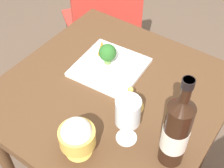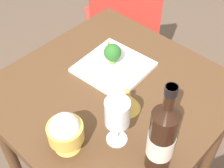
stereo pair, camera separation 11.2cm
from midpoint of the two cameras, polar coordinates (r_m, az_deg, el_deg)
name	(u,v)px [view 1 (the left image)]	position (r m, az deg, el deg)	size (l,w,h in m)	color
dining_table	(112,108)	(1.22, -2.64, -4.47)	(0.78, 0.78, 0.74)	brown
chair_by_wall	(104,19)	(1.88, -3.19, 11.65)	(0.56, 0.56, 0.85)	red
wine_bottle	(176,132)	(0.87, 8.01, -8.80)	(0.08, 0.08, 0.33)	black
wine_glass	(128,113)	(0.91, -0.63, -5.46)	(0.08, 0.08, 0.18)	white
rice_bowl	(77,137)	(0.94, -9.86, -9.69)	(0.11, 0.11, 0.14)	gold
rice_bowl_lid	(130,99)	(1.07, 0.31, -2.85)	(0.10, 0.10, 0.09)	gold
serving_plate	(110,67)	(1.22, -3.07, 2.95)	(0.27, 0.27, 0.02)	white
broccoli_floret	(108,53)	(1.20, -3.52, 5.54)	(0.07, 0.07, 0.09)	#729E4C
carrot_garnish_left	(102,48)	(1.25, -4.42, 6.53)	(0.04, 0.04, 0.07)	orange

